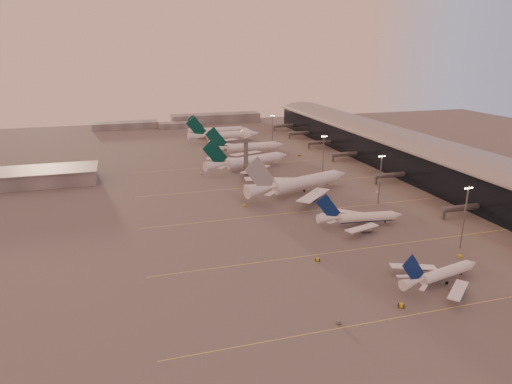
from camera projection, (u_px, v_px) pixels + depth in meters
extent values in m
plane|color=#605D5D|center=(322.00, 267.00, 160.43)|extent=(700.00, 700.00, 0.00)
cube|color=#ECE553|center=(462.00, 306.00, 136.53)|extent=(180.00, 0.25, 0.02)
cube|color=#ECE553|center=(382.00, 246.00, 177.67)|extent=(180.00, 0.25, 0.02)
cube|color=#ECE553|center=(332.00, 209.00, 218.80)|extent=(180.00, 0.25, 0.02)
cube|color=#ECE553|center=(298.00, 183.00, 259.94)|extent=(180.00, 0.25, 0.02)
cube|color=#ECE553|center=(270.00, 163.00, 305.65)|extent=(180.00, 0.25, 0.02)
cube|color=black|center=(408.00, 155.00, 287.42)|extent=(36.00, 360.00, 18.00)
cylinder|color=gray|center=(409.00, 141.00, 284.69)|extent=(10.08, 360.00, 10.08)
cube|color=gray|center=(409.00, 141.00, 284.63)|extent=(40.00, 362.00, 0.80)
cylinder|color=slate|center=(463.00, 208.00, 206.80)|extent=(22.00, 2.80, 2.80)
cube|color=slate|center=(444.00, 215.00, 204.79)|extent=(1.20, 1.20, 4.40)
cylinder|color=slate|center=(392.00, 175.00, 259.82)|extent=(22.00, 2.80, 2.80)
cube|color=slate|center=(376.00, 180.00, 257.82)|extent=(1.20, 1.20, 4.40)
cylinder|color=slate|center=(346.00, 154.00, 311.01)|extent=(22.00, 2.80, 2.80)
cube|color=slate|center=(333.00, 158.00, 309.01)|extent=(1.20, 1.20, 4.40)
cylinder|color=slate|center=(321.00, 142.00, 349.41)|extent=(22.00, 2.80, 2.80)
cube|color=slate|center=(309.00, 146.00, 347.41)|extent=(1.20, 1.20, 4.40)
cylinder|color=slate|center=(300.00, 133.00, 387.80)|extent=(22.00, 2.80, 2.80)
cube|color=slate|center=(289.00, 136.00, 385.80)|extent=(1.20, 1.20, 4.40)
cylinder|color=slate|center=(285.00, 126.00, 424.37)|extent=(22.00, 2.80, 2.80)
cube|color=slate|center=(274.00, 129.00, 422.37)|extent=(1.20, 1.20, 4.40)
cube|color=slate|center=(21.00, 178.00, 254.82)|extent=(80.00, 25.00, 8.00)
cube|color=gray|center=(20.00, 171.00, 253.55)|extent=(82.00, 27.00, 0.60)
cylinder|color=slate|center=(246.00, 159.00, 268.16)|extent=(2.60, 2.60, 22.00)
cylinder|color=slate|center=(246.00, 140.00, 264.68)|extent=(5.20, 5.20, 1.20)
sphere|color=white|center=(246.00, 134.00, 263.50)|extent=(6.40, 6.40, 6.40)
cylinder|color=slate|center=(246.00, 127.00, 262.38)|extent=(0.16, 0.16, 2.00)
cylinder|color=slate|center=(464.00, 218.00, 172.30)|extent=(0.56, 0.56, 25.00)
cube|color=slate|center=(469.00, 187.00, 168.68)|extent=(3.60, 0.25, 0.25)
sphere|color=#FFEABF|center=(465.00, 189.00, 168.39)|extent=(0.56, 0.56, 0.56)
sphere|color=#FFEABF|center=(468.00, 188.00, 168.66)|extent=(0.56, 0.56, 0.56)
sphere|color=#FFEABF|center=(470.00, 188.00, 168.93)|extent=(0.56, 0.56, 0.56)
sphere|color=#FFEABF|center=(472.00, 188.00, 169.20)|extent=(0.56, 0.56, 0.56)
cylinder|color=slate|center=(380.00, 180.00, 221.77)|extent=(0.56, 0.56, 25.00)
cube|color=slate|center=(382.00, 156.00, 218.15)|extent=(3.60, 0.25, 0.25)
sphere|color=#FFEABF|center=(379.00, 157.00, 217.86)|extent=(0.56, 0.56, 0.56)
sphere|color=#FFEABF|center=(381.00, 156.00, 218.13)|extent=(0.56, 0.56, 0.56)
sphere|color=#FFEABF|center=(383.00, 156.00, 218.40)|extent=(0.56, 0.56, 0.56)
sphere|color=#FFEABF|center=(385.00, 156.00, 218.67)|extent=(0.56, 0.56, 0.56)
cylinder|color=slate|center=(323.00, 156.00, 270.70)|extent=(0.56, 0.56, 25.00)
cube|color=slate|center=(324.00, 136.00, 267.08)|extent=(3.60, 0.25, 0.25)
sphere|color=#FFEABF|center=(322.00, 137.00, 266.79)|extent=(0.56, 0.56, 0.56)
sphere|color=#FFEABF|center=(323.00, 136.00, 267.06)|extent=(0.56, 0.56, 0.56)
sphere|color=#FFEABF|center=(325.00, 136.00, 267.33)|extent=(0.56, 0.56, 0.56)
sphere|color=#FFEABF|center=(327.00, 136.00, 267.60)|extent=(0.56, 0.56, 0.56)
cylinder|color=slate|center=(272.00, 131.00, 352.44)|extent=(0.56, 0.56, 25.00)
cube|color=slate|center=(273.00, 115.00, 348.81)|extent=(3.60, 0.25, 0.25)
sphere|color=#FFEABF|center=(271.00, 116.00, 348.53)|extent=(0.56, 0.56, 0.56)
sphere|color=#FFEABF|center=(272.00, 116.00, 348.80)|extent=(0.56, 0.56, 0.56)
sphere|color=#FFEABF|center=(273.00, 116.00, 349.07)|extent=(0.56, 0.56, 0.56)
sphere|color=#FFEABF|center=(274.00, 116.00, 349.34)|extent=(0.56, 0.56, 0.56)
cube|color=slate|center=(126.00, 125.00, 435.87)|extent=(60.00, 18.00, 6.00)
cube|color=slate|center=(216.00, 118.00, 468.84)|extent=(90.00, 20.00, 9.00)
cube|color=slate|center=(179.00, 125.00, 440.37)|extent=(40.00, 15.00, 5.00)
cylinder|color=white|center=(446.00, 274.00, 149.57)|extent=(21.65, 8.12, 3.64)
cylinder|color=navy|center=(445.00, 276.00, 149.82)|extent=(21.02, 7.03, 2.62)
cone|color=white|center=(471.00, 265.00, 155.42)|extent=(4.82, 4.44, 3.64)
cone|color=white|center=(413.00, 283.00, 142.47)|extent=(9.53, 5.47, 3.64)
cube|color=white|center=(458.00, 292.00, 139.87)|extent=(14.10, 12.73, 1.14)
cylinder|color=gray|center=(457.00, 291.00, 143.34)|extent=(4.55, 3.19, 2.36)
cube|color=gray|center=(457.00, 288.00, 143.03)|extent=(0.33, 0.30, 1.46)
cube|color=white|center=(413.00, 268.00, 154.83)|extent=(15.85, 7.62, 1.14)
cylinder|color=gray|center=(423.00, 273.00, 154.76)|extent=(4.55, 3.19, 2.36)
cube|color=gray|center=(423.00, 271.00, 154.45)|extent=(0.33, 0.30, 1.46)
cube|color=navy|center=(413.00, 271.00, 140.91)|extent=(9.83, 2.46, 10.84)
cube|color=white|center=(423.00, 289.00, 139.00)|extent=(4.21, 3.78, 0.24)
cube|color=white|center=(403.00, 278.00, 145.91)|extent=(4.39, 2.48, 0.24)
cylinder|color=black|center=(461.00, 275.00, 154.05)|extent=(0.48, 0.48, 0.96)
cylinder|color=black|center=(436.00, 279.00, 151.27)|extent=(1.13, 0.69, 1.05)
cylinder|color=black|center=(446.00, 284.00, 147.76)|extent=(1.13, 0.69, 1.05)
cylinder|color=white|center=(366.00, 218.00, 197.34)|extent=(24.08, 6.81, 4.05)
cylinder|color=navy|center=(366.00, 220.00, 197.62)|extent=(23.48, 5.63, 2.91)
cone|color=white|center=(397.00, 216.00, 199.62)|extent=(5.04, 4.56, 4.05)
cone|color=white|center=(329.00, 219.00, 194.48)|extent=(10.37, 5.19, 4.05)
cube|color=white|center=(362.00, 229.00, 187.26)|extent=(17.47, 9.95, 1.27)
cylinder|color=gray|center=(366.00, 231.00, 190.50)|extent=(4.88, 3.15, 2.63)
cube|color=gray|center=(366.00, 228.00, 190.15)|extent=(0.35, 0.30, 1.62)
cube|color=white|center=(345.00, 213.00, 205.97)|extent=(16.40, 13.07, 1.27)
cylinder|color=gray|center=(353.00, 218.00, 204.79)|extent=(4.88, 3.15, 2.63)
cube|color=gray|center=(353.00, 216.00, 204.44)|extent=(0.35, 0.30, 1.62)
cube|color=navy|center=(328.00, 209.00, 192.88)|extent=(11.07, 1.67, 12.06)
cube|color=white|center=(332.00, 223.00, 190.13)|extent=(4.91, 3.15, 0.27)
cube|color=white|center=(325.00, 216.00, 198.78)|extent=(4.80, 3.94, 0.27)
cylinder|color=black|center=(385.00, 223.00, 199.63)|extent=(0.53, 0.53, 1.07)
cylinder|color=black|center=(359.00, 222.00, 200.06)|extent=(1.23, 0.67, 1.17)
cylinder|color=black|center=(363.00, 226.00, 195.65)|extent=(1.23, 0.67, 1.17)
cylinder|color=white|center=(306.00, 184.00, 242.71)|extent=(41.25, 19.36, 6.46)
cylinder|color=white|center=(306.00, 187.00, 243.15)|extent=(39.89, 17.38, 4.65)
cone|color=white|center=(339.00, 177.00, 256.24)|extent=(9.65, 8.68, 6.46)
cone|color=white|center=(261.00, 192.00, 226.38)|extent=(18.50, 11.67, 6.46)
cube|color=white|center=(314.00, 198.00, 224.11)|extent=(25.38, 26.31, 1.92)
cylinder|color=gray|center=(315.00, 199.00, 230.81)|extent=(8.93, 6.54, 4.20)
cube|color=gray|center=(315.00, 196.00, 230.36)|extent=(0.38, 0.35, 2.59)
cube|color=white|center=(272.00, 182.00, 250.93)|extent=(30.41, 11.61, 1.92)
cylinder|color=gray|center=(283.00, 186.00, 251.30)|extent=(8.93, 6.54, 4.20)
cube|color=gray|center=(283.00, 184.00, 250.85)|extent=(0.38, 0.35, 2.59)
cube|color=#9C9FA3|center=(260.00, 178.00, 223.59)|extent=(17.09, 6.08, 19.18)
cube|color=white|center=(271.00, 196.00, 219.89)|extent=(7.80, 7.76, 0.26)
cube|color=white|center=(252.00, 188.00, 232.38)|extent=(8.32, 4.00, 0.26)
cylinder|color=black|center=(327.00, 186.00, 252.52)|extent=(0.52, 0.52, 1.04)
cylinder|color=black|center=(298.00, 191.00, 243.85)|extent=(1.25, 0.86, 1.15)
cylinder|color=black|center=(304.00, 193.00, 240.28)|extent=(1.25, 0.86, 1.15)
cylinder|color=white|center=(254.00, 162.00, 289.90)|extent=(37.96, 17.70, 6.12)
cylinder|color=white|center=(254.00, 164.00, 290.32)|extent=(36.70, 15.84, 4.41)
cone|color=white|center=(282.00, 157.00, 302.19)|extent=(8.89, 8.11, 6.12)
cone|color=white|center=(217.00, 167.00, 275.05)|extent=(17.03, 10.80, 6.12)
cube|color=white|center=(256.00, 171.00, 272.64)|extent=(23.66, 24.32, 1.81)
cylinder|color=gray|center=(258.00, 173.00, 278.88)|extent=(8.22, 6.08, 3.98)
cube|color=gray|center=(258.00, 170.00, 278.44)|extent=(0.38, 0.35, 2.45)
cube|color=white|center=(228.00, 161.00, 297.66)|extent=(28.24, 10.96, 1.81)
cylinder|color=gray|center=(237.00, 165.00, 297.98)|extent=(8.22, 6.08, 3.98)
cube|color=gray|center=(237.00, 163.00, 297.55)|extent=(0.38, 0.35, 2.45)
cube|color=#053C36|center=(215.00, 155.00, 272.41)|extent=(16.11, 5.63, 18.11)
cube|color=white|center=(223.00, 169.00, 269.10)|extent=(7.18, 7.10, 0.26)
cube|color=white|center=(210.00, 164.00, 280.62)|extent=(7.65, 3.72, 0.26)
cylinder|color=black|center=(272.00, 165.00, 298.88)|extent=(0.53, 0.53, 1.06)
cylinder|color=black|center=(248.00, 168.00, 291.19)|extent=(1.27, 0.86, 1.16)
cylinder|color=black|center=(252.00, 169.00, 287.55)|extent=(1.27, 0.86, 1.16)
cylinder|color=white|center=(251.00, 148.00, 330.62)|extent=(35.75, 6.93, 5.74)
cylinder|color=white|center=(251.00, 150.00, 331.02)|extent=(34.99, 5.30, 4.13)
cone|color=white|center=(279.00, 146.00, 337.00)|extent=(7.07, 5.97, 5.74)
cone|color=white|center=(217.00, 150.00, 322.83)|extent=(15.10, 6.23, 5.74)
cube|color=white|center=(246.00, 155.00, 314.76)|extent=(25.38, 18.07, 1.70)
cylinder|color=gray|center=(250.00, 157.00, 319.98)|extent=(7.01, 3.96, 3.73)
cube|color=gray|center=(250.00, 155.00, 319.57)|extent=(0.30, 0.26, 2.30)
cube|color=white|center=(234.00, 146.00, 341.83)|extent=(25.83, 16.73, 1.70)
cylinder|color=gray|center=(241.00, 150.00, 340.66)|extent=(7.01, 3.96, 3.73)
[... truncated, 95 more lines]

